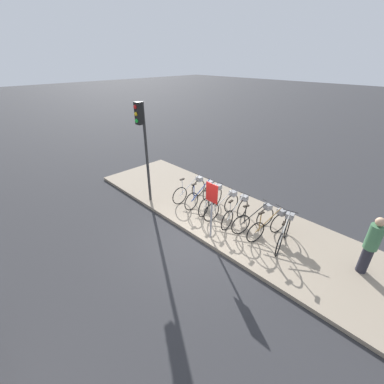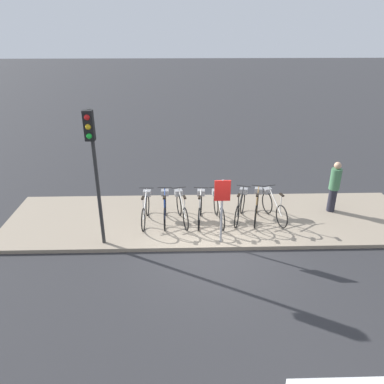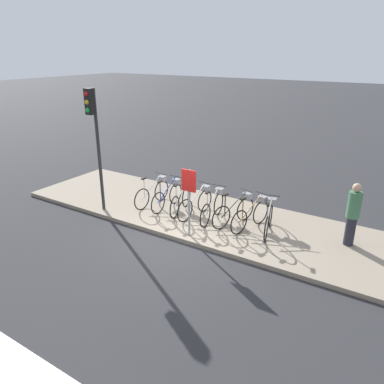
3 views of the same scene
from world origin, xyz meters
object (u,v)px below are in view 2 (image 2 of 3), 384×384
Objects in this scene: parked_bicycle_0 at (146,208)px; parked_bicycle_7 at (273,205)px; sign_post at (222,201)px; parked_bicycle_3 at (200,208)px; parked_bicycle_6 at (257,205)px; traffic_light at (93,153)px; parked_bicycle_4 at (219,207)px; parked_bicycle_1 at (165,208)px; parked_bicycle_5 at (240,206)px; pedestrian at (334,186)px; parked_bicycle_2 at (182,208)px.

parked_bicycle_0 and parked_bicycle_7 have the same top height.
sign_post reaches higher than parked_bicycle_0.
sign_post is (0.53, -1.28, 0.86)m from parked_bicycle_3.
traffic_light is at bearing -162.83° from parked_bicycle_6.
parked_bicycle_1 is at bearing 179.25° from parked_bicycle_4.
sign_post is at bearing -29.97° from parked_bicycle_0.
parked_bicycle_6 is (0.52, 0.00, 0.00)m from parked_bicycle_5.
parked_bicycle_4 is 1.02× the size of parked_bicycle_6.
parked_bicycle_0 is at bearing 50.25° from traffic_light.
parked_bicycle_0 is 2.87m from traffic_light.
parked_bicycle_0 and parked_bicycle_3 have the same top height.
parked_bicycle_6 is 1.00× the size of parked_bicycle_7.
parked_bicycle_6 is at bearing 1.52° from parked_bicycle_0.
pedestrian is (2.59, 0.46, 0.45)m from parked_bicycle_6.
parked_bicycle_5 is 1.04m from parked_bicycle_7.
pedestrian is 4.30m from sign_post.
parked_bicycle_6 is at bearing -169.90° from pedestrian.
parked_bicycle_1 is 0.45× the size of traffic_light.
parked_bicycle_3 is 1.02× the size of parked_bicycle_7.
pedestrian reaches higher than parked_bicycle_2.
parked_bicycle_4 is at bearing -171.68° from pedestrian.
parked_bicycle_3 is at bearing 112.58° from sign_post.
pedestrian is 7.68m from traffic_light.
sign_post is at bearing -38.63° from parked_bicycle_1.
parked_bicycle_1 is at bearing -178.26° from parked_bicycle_5.
pedestrian reaches higher than parked_bicycle_1.
parked_bicycle_0 and parked_bicycle_1 have the same top height.
parked_bicycle_0 and parked_bicycle_2 have the same top height.
parked_bicycle_4 is at bearing -172.36° from parked_bicycle_5.
parked_bicycle_0 is 1.71m from parked_bicycle_3.
parked_bicycle_3 is at bearing -175.30° from parked_bicycle_5.
traffic_light is at bearing -165.32° from pedestrian.
traffic_light reaches higher than parked_bicycle_4.
parked_bicycle_2 is at bearing 177.70° from parked_bicycle_3.
parked_bicycle_1 is 1.03× the size of parked_bicycle_7.
parked_bicycle_5 is at bearing 19.17° from traffic_light.
traffic_light reaches higher than parked_bicycle_3.
traffic_light is at bearing -154.88° from parked_bicycle_3.
parked_bicycle_2 is 1.16m from parked_bicycle_4.
parked_bicycle_3 is 2.33m from parked_bicycle_7.
pedestrian is (2.07, 0.47, 0.45)m from parked_bicycle_7.
parked_bicycle_6 is at bearing 4.52° from parked_bicycle_4.
parked_bicycle_7 is at bearing 1.07° from parked_bicycle_1.
parked_bicycle_7 is (4.03, 0.08, 0.00)m from parked_bicycle_0.
parked_bicycle_4 and parked_bicycle_5 have the same top height.
parked_bicycle_5 is (1.87, 0.08, 0.00)m from parked_bicycle_2.
parked_bicycle_2 is (0.52, -0.01, 0.00)m from parked_bicycle_1.
parked_bicycle_2 is at bearing -178.55° from parked_bicycle_7.
parked_bicycle_1 is at bearing -174.43° from pedestrian.
sign_post reaches higher than parked_bicycle_4.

